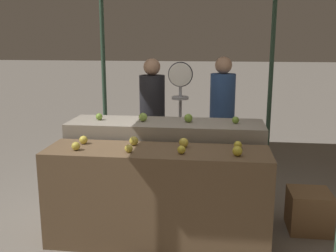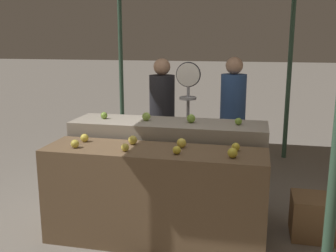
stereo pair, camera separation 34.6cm
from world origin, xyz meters
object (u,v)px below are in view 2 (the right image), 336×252
produce_scale (188,99)px  person_vendor_at_scale (162,112)px  wooden_crate_side (313,217)px  person_customer_left (233,111)px

produce_scale → person_vendor_at_scale: person_vendor_at_scale is taller
produce_scale → wooden_crate_side: size_ratio=4.00×
produce_scale → person_vendor_at_scale: (-0.39, 0.29, -0.22)m
person_vendor_at_scale → person_customer_left: person_customer_left is taller
produce_scale → person_customer_left: 0.70m
person_vendor_at_scale → person_customer_left: size_ratio=0.99×
person_vendor_at_scale → person_customer_left: 0.90m
wooden_crate_side → person_customer_left: bearing=123.6°
person_vendor_at_scale → produce_scale: bearing=131.0°
produce_scale → person_vendor_at_scale: bearing=142.7°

